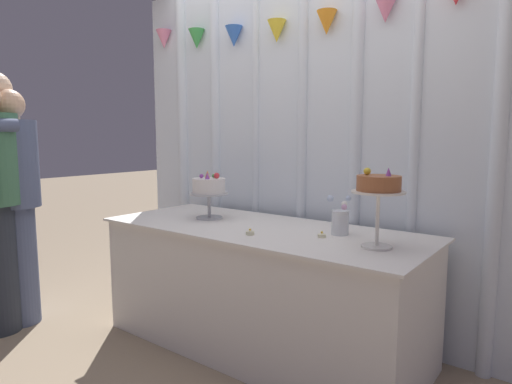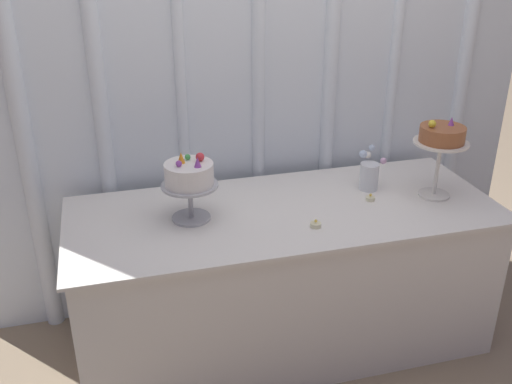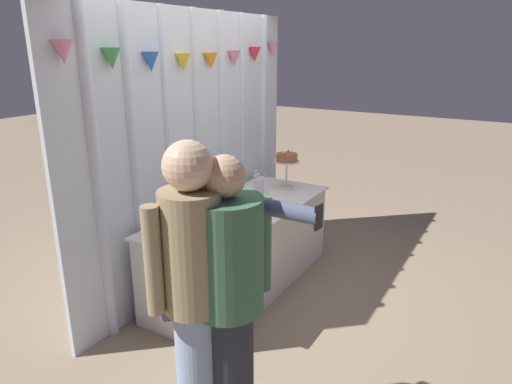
# 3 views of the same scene
# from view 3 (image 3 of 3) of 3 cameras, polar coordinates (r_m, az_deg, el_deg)

# --- Properties ---
(ground_plane) EXTENTS (24.00, 24.00, 0.00)m
(ground_plane) POSITION_cam_3_polar(r_m,az_deg,el_deg) (4.35, -0.51, -11.82)
(ground_plane) COLOR gray
(draped_curtain) EXTENTS (3.01, 0.14, 2.45)m
(draped_curtain) POSITION_cam_3_polar(r_m,az_deg,el_deg) (4.20, -7.56, 5.48)
(draped_curtain) COLOR silver
(draped_curtain) RESTS_ON ground_plane
(cake_table) EXTENTS (2.03, 0.82, 0.76)m
(cake_table) POSITION_cam_3_polar(r_m,az_deg,el_deg) (4.22, -1.69, -6.96)
(cake_table) COLOR white
(cake_table) RESTS_ON ground_plane
(cake_display_nearleft) EXTENTS (0.26, 0.26, 0.32)m
(cake_display_nearleft) POSITION_cam_3_polar(r_m,az_deg,el_deg) (3.68, -5.71, -1.05)
(cake_display_nearleft) COLOR #B2B2B7
(cake_display_nearleft) RESTS_ON cake_table
(cake_display_nearright) EXTENTS (0.26, 0.26, 0.40)m
(cake_display_nearright) POSITION_cam_3_polar(r_m,az_deg,el_deg) (4.60, 3.84, 3.99)
(cake_display_nearright) COLOR silver
(cake_display_nearright) RESTS_ON cake_table
(flower_vase) EXTENTS (0.13, 0.13, 0.22)m
(flower_vase) POSITION_cam_3_polar(r_m,az_deg,el_deg) (4.49, 0.36, 0.89)
(flower_vase) COLOR silver
(flower_vase) RESTS_ON cake_table
(tealight_far_left) EXTENTS (0.05, 0.05, 0.04)m
(tealight_far_left) POSITION_cam_3_polar(r_m,az_deg,el_deg) (4.04, 1.29, -2.12)
(tealight_far_left) COLOR beige
(tealight_far_left) RESTS_ON cake_table
(tealight_near_left) EXTENTS (0.05, 0.05, 0.04)m
(tealight_near_left) POSITION_cam_3_polar(r_m,az_deg,el_deg) (4.42, 1.44, -0.38)
(tealight_near_left) COLOR beige
(tealight_near_left) RESTS_ON cake_table
(guest_girl_blue_dress) EXTENTS (0.48, 0.77, 1.62)m
(guest_girl_blue_dress) POSITION_cam_3_polar(r_m,az_deg,el_deg) (2.48, -6.81, -12.62)
(guest_girl_blue_dress) COLOR #4C5675
(guest_girl_blue_dress) RESTS_ON ground_plane
(guest_man_pink_jacket) EXTENTS (0.51, 0.49, 1.67)m
(guest_man_pink_jacket) POSITION_cam_3_polar(r_m,az_deg,el_deg) (2.41, -3.60, -13.35)
(guest_man_pink_jacket) COLOR #282D38
(guest_man_pink_jacket) RESTS_ON ground_plane
(guest_man_dark_suit) EXTENTS (0.42, 0.41, 1.75)m
(guest_man_dark_suit) POSITION_cam_3_polar(r_m,az_deg,el_deg) (2.34, -7.77, -12.20)
(guest_man_dark_suit) COLOR #93ADD6
(guest_man_dark_suit) RESTS_ON ground_plane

